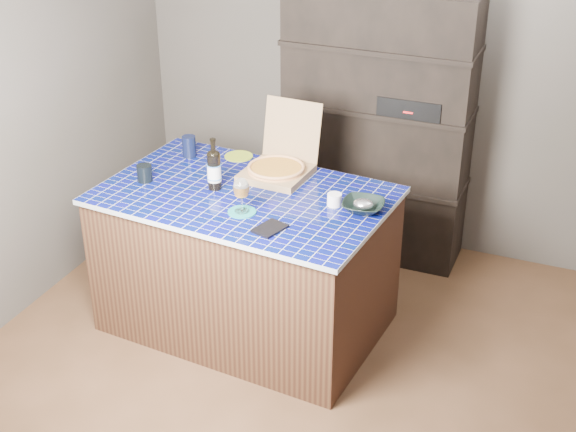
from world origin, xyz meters
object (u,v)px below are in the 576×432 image
at_px(wine_glass, 241,189).
at_px(pizza_box, 278,166).
at_px(kitchen_island, 246,260).
at_px(dvd_case, 270,228).
at_px(bowl, 363,206).
at_px(mead_bottle, 214,169).

bearing_deg(wine_glass, pizza_box, 91.00).
height_order(kitchen_island, dvd_case, dvd_case).
distance_m(wine_glass, bowl, 0.65).
relative_size(pizza_box, wine_glass, 2.33).
xyz_separation_m(mead_bottle, dvd_case, (0.48, -0.32, -0.11)).
relative_size(pizza_box, dvd_case, 2.70).
xyz_separation_m(kitchen_island, mead_bottle, (-0.18, -0.01, 0.55)).
bearing_deg(wine_glass, kitchen_island, 112.36).
xyz_separation_m(kitchen_island, pizza_box, (0.08, 0.29, 0.49)).
xyz_separation_m(pizza_box, bowl, (0.59, -0.24, -0.03)).
xyz_separation_m(pizza_box, wine_glass, (0.01, -0.51, 0.08)).
bearing_deg(bowl, dvd_case, -134.33).
height_order(wine_glass, bowl, wine_glass).
height_order(wine_glass, dvd_case, wine_glass).
bearing_deg(mead_bottle, kitchen_island, 2.34).
height_order(mead_bottle, bowl, mead_bottle).
bearing_deg(kitchen_island, mead_bottle, -172.90).
xyz_separation_m(kitchen_island, dvd_case, (0.30, -0.33, 0.44)).
xyz_separation_m(pizza_box, mead_bottle, (-0.26, -0.30, 0.06)).
bearing_deg(dvd_case, pizza_box, 126.64).
bearing_deg(bowl, wine_glass, -155.55).
bearing_deg(pizza_box, wine_glass, -86.01).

